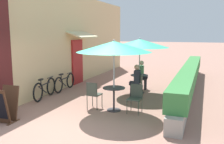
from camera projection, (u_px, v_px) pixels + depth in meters
ground_plane at (62, 128)px, 6.43m from camera, size 120.00×120.00×0.00m
cafe_facade_wall at (79, 40)px, 12.25m from camera, size 0.98×11.65×4.20m
planter_hedge at (189, 78)px, 10.66m from camera, size 0.60×10.65×1.01m
patio_table_near at (114, 95)px, 7.84m from camera, size 0.70×0.70×0.74m
patio_umbrella_near at (114, 47)px, 7.60m from camera, size 2.31×2.31×2.24m
cafe_chair_near_left at (136, 96)px, 7.62m from camera, size 0.42×0.42×0.87m
cafe_chair_near_right at (93, 93)px, 8.05m from camera, size 0.42×0.42×0.87m
patio_table_mid at (139, 80)px, 10.15m from camera, size 0.70×0.70×0.74m
patio_umbrella_mid at (140, 43)px, 9.91m from camera, size 2.31×2.31×2.24m
cafe_chair_mid_left at (139, 84)px, 9.47m from camera, size 0.44×0.44×0.87m
seated_patron_mid_left at (136, 79)px, 9.47m from camera, size 0.44×0.37×1.25m
cafe_chair_mid_right at (140, 77)px, 10.83m from camera, size 0.44×0.44×0.87m
seated_patron_mid_right at (142, 74)px, 10.78m from camera, size 0.44×0.37×1.25m
bicycle_leaning at (45, 89)px, 9.31m from camera, size 0.33×1.72×0.79m
bicycle_second at (65, 82)px, 10.59m from camera, size 0.15×1.70×0.76m
menu_board at (5, 105)px, 6.84m from camera, size 0.58×0.66×0.98m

